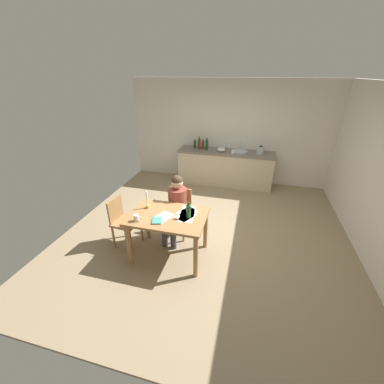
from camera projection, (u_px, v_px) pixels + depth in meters
The scene contains 26 objects.
ground_plane at pixel (208, 231), 4.60m from camera, with size 5.20×5.20×0.04m, color #937F60.
wall_back at pixel (229, 132), 6.25m from camera, with size 5.20×0.12×2.60m, color silver.
kitchen_counter at pixel (225, 168), 6.32m from camera, with size 2.45×0.64×0.90m.
dining_table at pixel (168, 222), 3.70m from camera, with size 1.17×0.81×0.77m.
chair_at_table at pixel (180, 210), 4.33m from camera, with size 0.45×0.45×0.87m.
person_seated at pixel (176, 204), 4.12m from camera, with size 0.37×0.62×1.19m.
chair_side_empty at pixel (123, 220), 4.04m from camera, with size 0.44×0.44×0.87m.
coffee_mug at pixel (136, 218), 3.48m from camera, with size 0.11×0.07×0.10m.
candlestick at pixel (147, 203), 3.79m from camera, with size 0.06×0.06×0.30m.
book_magazine at pixel (157, 220), 3.49m from camera, with size 0.13×0.18×0.02m, color teal.
paper_letter at pixel (187, 217), 3.59m from camera, with size 0.21×0.30×0.00m, color white.
paper_bill at pixel (188, 211), 3.75m from camera, with size 0.21×0.30×0.00m, color white.
paper_envelope at pixel (163, 217), 3.59m from camera, with size 0.21×0.30×0.00m, color white.
paper_receipt at pixel (186, 216), 3.62m from camera, with size 0.21×0.30×0.00m, color white.
paper_notice at pixel (187, 212), 3.72m from camera, with size 0.21×0.30×0.00m, color white.
wine_bottle_on_table at pixel (188, 211), 3.53m from camera, with size 0.07×0.07×0.26m.
sink_unit at pixel (240, 151), 6.03m from camera, with size 0.36×0.36×0.24m.
bottle_oil at pixel (195, 144), 6.34m from camera, with size 0.06×0.06×0.24m.
bottle_vinegar at pixel (199, 144), 6.27m from camera, with size 0.07×0.07×0.32m.
bottle_wine_red at pixel (203, 145), 6.26m from camera, with size 0.07×0.07×0.26m.
bottle_sauce at pixel (207, 145), 6.19m from camera, with size 0.07×0.07×0.31m.
mixing_bowl at pixel (221, 150), 6.09m from camera, with size 0.21×0.21×0.09m, color white.
stovetop_kettle at pixel (260, 150), 5.89m from camera, with size 0.18×0.18×0.22m.
wine_glass_near_sink at pixel (229, 146), 6.19m from camera, with size 0.07×0.07×0.15m.
wine_glass_by_kettle at pixel (225, 145), 6.22m from camera, with size 0.07×0.07×0.15m.
teacup_on_counter at pixel (233, 152), 5.93m from camera, with size 0.11×0.08×0.09m.
Camera 1 is at (0.65, -3.72, 2.73)m, focal length 22.39 mm.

